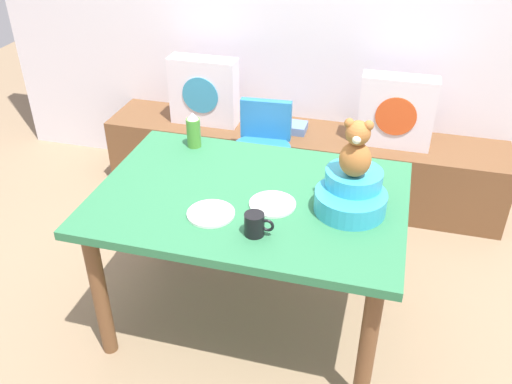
{
  "coord_description": "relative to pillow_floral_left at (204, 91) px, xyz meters",
  "views": [
    {
      "loc": [
        0.56,
        -1.96,
        2.05
      ],
      "look_at": [
        0.0,
        0.1,
        0.69
      ],
      "focal_mm": 38.71,
      "sensor_mm": 36.0,
      "label": 1
    }
  ],
  "objects": [
    {
      "name": "teddy_bear",
      "position": [
        1.09,
        -1.2,
        0.34
      ],
      "size": [
        0.13,
        0.12,
        0.25
      ],
      "color": "#AB6630",
      "rests_on": "infant_seat_teal"
    },
    {
      "name": "dinner_plate_near",
      "position": [
        0.53,
        -1.4,
        0.07
      ],
      "size": [
        0.2,
        0.2,
        0.01
      ],
      "primitive_type": "cylinder",
      "color": "white",
      "rests_on": "dining_table"
    },
    {
      "name": "window_bench",
      "position": [
        0.65,
        0.02,
        -0.45
      ],
      "size": [
        2.6,
        0.44,
        0.46
      ],
      "primitive_type": "cube",
      "color": "brown",
      "rests_on": "ground_plane"
    },
    {
      "name": "infant_seat_teal",
      "position": [
        1.09,
        -1.19,
        0.13
      ],
      "size": [
        0.3,
        0.33,
        0.16
      ],
      "color": "#32A3C6",
      "rests_on": "dining_table"
    },
    {
      "name": "highchair",
      "position": [
        0.5,
        -0.42,
        -0.16
      ],
      "size": [
        0.34,
        0.46,
        0.79
      ],
      "color": "#2672B2",
      "rests_on": "ground_plane"
    },
    {
      "name": "book_stack",
      "position": [
        0.58,
        0.02,
        -0.19
      ],
      "size": [
        0.2,
        0.14,
        0.05
      ],
      "primitive_type": "cube",
      "color": "#607EB4",
      "rests_on": "window_bench"
    },
    {
      "name": "pillow_floral_left",
      "position": [
        0.0,
        0.0,
        0.0
      ],
      "size": [
        0.44,
        0.15,
        0.44
      ],
      "color": "silver",
      "rests_on": "window_bench"
    },
    {
      "name": "ketchup_bottle",
      "position": [
        0.25,
        -0.84,
        0.15
      ],
      "size": [
        0.07,
        0.07,
        0.18
      ],
      "color": "#4C8C33",
      "rests_on": "dining_table"
    },
    {
      "name": "ground_plane",
      "position": [
        0.65,
        -1.2,
        -0.68
      ],
      "size": [
        8.0,
        8.0,
        0.0
      ],
      "primitive_type": "plane",
      "color": "#8C7256"
    },
    {
      "name": "coffee_mug",
      "position": [
        0.75,
        -1.48,
        0.11
      ],
      "size": [
        0.12,
        0.08,
        0.09
      ],
      "color": "black",
      "rests_on": "dining_table"
    },
    {
      "name": "dining_table",
      "position": [
        0.65,
        -1.2,
        -0.04
      ],
      "size": [
        1.36,
        0.95,
        0.74
      ],
      "color": "#2D7247",
      "rests_on": "ground_plane"
    },
    {
      "name": "pillow_floral_right",
      "position": [
        1.23,
        0.0,
        0.0
      ],
      "size": [
        0.44,
        0.15,
        0.44
      ],
      "color": "silver",
      "rests_on": "window_bench"
    },
    {
      "name": "dinner_plate_far",
      "position": [
        0.76,
        -1.26,
        0.07
      ],
      "size": [
        0.2,
        0.2,
        0.01
      ],
      "primitive_type": "cylinder",
      "color": "white",
      "rests_on": "dining_table"
    }
  ]
}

